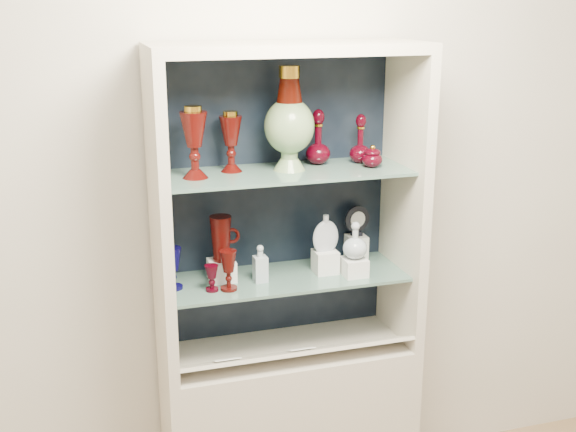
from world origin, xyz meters
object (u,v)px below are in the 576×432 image
object	(u,v)px
ruby_goblet_small	(212,278)
ruby_pitcher	(221,239)
ruby_goblet_tall	(228,270)
flat_flask	(326,232)
ruby_decanter_b	(318,135)
cameo_medallion	(357,220)
pedestal_lamp_left	(194,142)
pedestal_lamp_right	(231,142)
ruby_decanter_a	(360,136)
clear_round_decanter	(355,241)
clear_square_bottle	(260,263)
enamel_urn	(289,119)
cobalt_goblet	(173,268)
lidded_bowl	(372,156)

from	to	relation	value
ruby_goblet_small	ruby_pitcher	world-z (taller)	ruby_pitcher
ruby_goblet_tall	flat_flask	distance (m)	0.42
ruby_decanter_b	cameo_medallion	xyz separation A→B (m)	(0.18, 0.03, -0.37)
pedestal_lamp_left	pedestal_lamp_right	distance (m)	0.16
pedestal_lamp_right	ruby_decanter_b	world-z (taller)	ruby_decanter_b
ruby_decanter_a	clear_round_decanter	world-z (taller)	ruby_decanter_a
clear_square_bottle	clear_round_decanter	xyz separation A→B (m)	(0.37, -0.05, 0.07)
pedestal_lamp_left	clear_square_bottle	distance (m)	0.53
pedestal_lamp_left	pedestal_lamp_right	world-z (taller)	pedestal_lamp_left
pedestal_lamp_right	clear_square_bottle	distance (m)	0.47
ruby_goblet_tall	clear_round_decanter	bearing A→B (deg)	0.07
clear_square_bottle	enamel_urn	bearing A→B (deg)	17.53
flat_flask	cobalt_goblet	bearing A→B (deg)	174.68
pedestal_lamp_right	ruby_decanter_b	xyz separation A→B (m)	(0.35, 0.02, 0.00)
cobalt_goblet	ruby_goblet_small	xyz separation A→B (m)	(0.13, -0.06, -0.03)
ruby_pitcher	ruby_goblet_tall	bearing A→B (deg)	-81.00
cameo_medallion	pedestal_lamp_right	bearing A→B (deg)	176.34
enamel_urn	ruby_pitcher	world-z (taller)	enamel_urn
ruby_pitcher	flat_flask	bearing A→B (deg)	1.30
ruby_decanter_a	cobalt_goblet	size ratio (longest dim) A/B	1.34
ruby_decanter_b	cobalt_goblet	xyz separation A→B (m)	(-0.59, -0.08, -0.45)
ruby_pitcher	cameo_medallion	size ratio (longest dim) A/B	1.33
ruby_decanter_a	ruby_goblet_tall	world-z (taller)	ruby_decanter_a
pedestal_lamp_right	cobalt_goblet	distance (m)	0.52
cobalt_goblet	cameo_medallion	world-z (taller)	cameo_medallion
cobalt_goblet	ruby_goblet_small	world-z (taller)	cobalt_goblet
cameo_medallion	flat_flask	bearing A→B (deg)	-156.96
pedestal_lamp_left	ruby_decanter_a	bearing A→B (deg)	5.28
pedestal_lamp_right	ruby_pitcher	world-z (taller)	pedestal_lamp_right
pedestal_lamp_right	ruby_goblet_small	xyz separation A→B (m)	(-0.11, -0.12, -0.48)
ruby_decanter_a	ruby_decanter_b	world-z (taller)	ruby_decanter_b
cameo_medallion	cobalt_goblet	bearing A→B (deg)	178.60
lidded_bowl	cobalt_goblet	xyz separation A→B (m)	(-0.77, 0.03, -0.38)
ruby_goblet_small	flat_flask	size ratio (longest dim) A/B	0.66
cobalt_goblet	enamel_urn	bearing A→B (deg)	2.23
clear_square_bottle	ruby_goblet_tall	bearing A→B (deg)	-160.21
pedestal_lamp_right	enamel_urn	xyz separation A→B (m)	(0.21, -0.04, 0.08)
cameo_medallion	lidded_bowl	bearing A→B (deg)	-100.27
enamel_urn	ruby_goblet_small	distance (m)	0.65
ruby_decanter_a	enamel_urn	bearing A→B (deg)	-173.18
ruby_decanter_b	lidded_bowl	bearing A→B (deg)	-31.17
ruby_goblet_small	cobalt_goblet	bearing A→B (deg)	154.77
ruby_decanter_b	ruby_pitcher	distance (m)	0.54
ruby_goblet_tall	pedestal_lamp_right	bearing A→B (deg)	69.33
ruby_goblet_small	ruby_pitcher	distance (m)	0.16
ruby_pitcher	clear_round_decanter	distance (m)	0.52
enamel_urn	clear_round_decanter	xyz separation A→B (m)	(0.24, -0.09, -0.47)
enamel_urn	cameo_medallion	xyz separation A→B (m)	(0.32, 0.09, -0.45)
lidded_bowl	cameo_medallion	distance (m)	0.33
pedestal_lamp_right	cobalt_goblet	size ratio (longest dim) A/B	1.40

